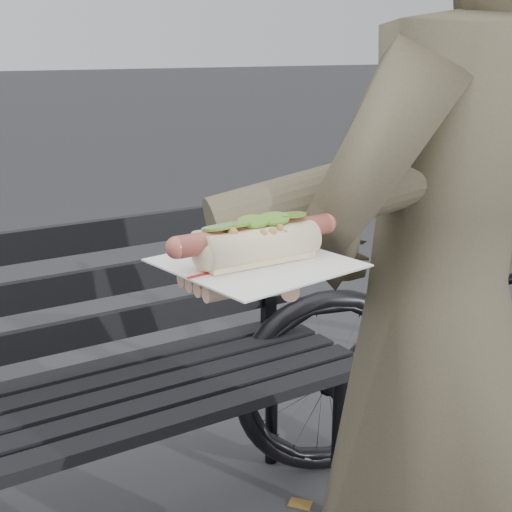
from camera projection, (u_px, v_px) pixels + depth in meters
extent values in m
cylinder|color=black|center=(338.00, 448.00, 1.99)|extent=(0.04, 0.04, 0.45)
cylinder|color=black|center=(272.00, 399.00, 2.27)|extent=(0.04, 0.04, 0.45)
cube|color=black|center=(107.00, 442.00, 1.57)|extent=(1.50, 0.07, 0.03)
cube|color=black|center=(93.00, 424.00, 1.65)|extent=(1.50, 0.07, 0.03)
cube|color=black|center=(80.00, 408.00, 1.72)|extent=(1.50, 0.07, 0.03)
cube|color=black|center=(68.00, 393.00, 1.79)|extent=(1.50, 0.07, 0.03)
cube|color=black|center=(57.00, 380.00, 1.87)|extent=(1.50, 0.07, 0.03)
cube|color=black|center=(269.00, 264.00, 2.16)|extent=(0.04, 0.03, 0.42)
cube|color=black|center=(50.00, 339.00, 1.86)|extent=(1.50, 0.02, 0.08)
cube|color=black|center=(46.00, 292.00, 1.82)|extent=(1.50, 0.02, 0.08)
cube|color=black|center=(42.00, 243.00, 1.79)|extent=(1.50, 0.02, 0.08)
imported|color=black|center=(498.00, 313.00, 2.33)|extent=(1.89, 1.12, 0.94)
imported|color=brown|center=(435.00, 340.00, 1.17)|extent=(0.69, 0.53, 1.69)
cylinder|color=brown|center=(380.00, 183.00, 1.01)|extent=(0.51, 0.23, 0.19)
cylinder|color=#D8A384|center=(280.00, 265.00, 0.85)|extent=(0.09, 0.08, 0.07)
ellipsoid|color=#D8A384|center=(256.00, 277.00, 0.82)|extent=(0.10, 0.12, 0.03)
cylinder|color=#D8A384|center=(228.00, 291.00, 0.77)|extent=(0.06, 0.02, 0.02)
cylinder|color=#D8A384|center=(219.00, 286.00, 0.79)|extent=(0.06, 0.02, 0.02)
cylinder|color=#D8A384|center=(210.00, 281.00, 0.80)|extent=(0.06, 0.02, 0.02)
cylinder|color=#D8A384|center=(202.00, 276.00, 0.82)|extent=(0.06, 0.02, 0.02)
cylinder|color=#D8A384|center=(290.00, 287.00, 0.78)|extent=(0.04, 0.05, 0.02)
cube|color=white|center=(256.00, 263.00, 0.82)|extent=(0.21, 0.21, 0.00)
cube|color=#B21E1E|center=(256.00, 261.00, 0.82)|extent=(0.19, 0.03, 0.00)
cylinder|color=#B25244|center=(256.00, 235.00, 0.81)|extent=(0.20, 0.02, 0.02)
sphere|color=#B25244|center=(177.00, 248.00, 0.76)|extent=(0.02, 0.02, 0.02)
sphere|color=#B25244|center=(326.00, 224.00, 0.86)|extent=(0.03, 0.02, 0.02)
sphere|color=#9E6B2D|center=(271.00, 222.00, 0.83)|extent=(0.01, 0.01, 0.01)
sphere|color=#9E6B2D|center=(284.00, 219.00, 0.85)|extent=(0.01, 0.01, 0.01)
sphere|color=#9E6B2D|center=(237.00, 225.00, 0.81)|extent=(0.01, 0.01, 0.01)
sphere|color=#9E6B2D|center=(257.00, 238.00, 0.78)|extent=(0.01, 0.01, 0.01)
sphere|color=#9E6B2D|center=(216.00, 231.00, 0.80)|extent=(0.01, 0.01, 0.01)
sphere|color=#9E6B2D|center=(272.00, 227.00, 0.84)|extent=(0.01, 0.01, 0.01)
sphere|color=#9E6B2D|center=(248.00, 232.00, 0.80)|extent=(0.01, 0.01, 0.01)
sphere|color=#9E6B2D|center=(258.00, 229.00, 0.82)|extent=(0.01, 0.01, 0.01)
sphere|color=#9E6B2D|center=(263.00, 234.00, 0.79)|extent=(0.01, 0.01, 0.01)
sphere|color=#9E6B2D|center=(284.00, 234.00, 0.80)|extent=(0.01, 0.01, 0.01)
sphere|color=#9E6B2D|center=(288.00, 218.00, 0.86)|extent=(0.01, 0.01, 0.01)
sphere|color=#9E6B2D|center=(261.00, 224.00, 0.81)|extent=(0.01, 0.01, 0.01)
sphere|color=#9E6B2D|center=(218.00, 240.00, 0.76)|extent=(0.01, 0.01, 0.01)
sphere|color=#9E6B2D|center=(233.00, 232.00, 0.78)|extent=(0.01, 0.01, 0.01)
sphere|color=#9E6B2D|center=(206.00, 231.00, 0.79)|extent=(0.01, 0.01, 0.01)
sphere|color=#9E6B2D|center=(272.00, 233.00, 0.79)|extent=(0.01, 0.01, 0.01)
sphere|color=#9E6B2D|center=(280.00, 228.00, 0.80)|extent=(0.01, 0.01, 0.01)
sphere|color=#9E6B2D|center=(286.00, 219.00, 0.84)|extent=(0.01, 0.01, 0.01)
sphere|color=#9E6B2D|center=(297.00, 227.00, 0.83)|extent=(0.01, 0.01, 0.01)
sphere|color=#9E6B2D|center=(279.00, 226.00, 0.83)|extent=(0.01, 0.01, 0.01)
sphere|color=#9E6B2D|center=(255.00, 231.00, 0.81)|extent=(0.01, 0.01, 0.01)
sphere|color=#9E6B2D|center=(275.00, 224.00, 0.82)|extent=(0.01, 0.01, 0.01)
sphere|color=#9E6B2D|center=(246.00, 222.00, 0.82)|extent=(0.01, 0.01, 0.01)
sphere|color=#9E6B2D|center=(247.00, 229.00, 0.81)|extent=(0.01, 0.01, 0.01)
cylinder|color=#5F9729|center=(218.00, 228.00, 0.78)|extent=(0.04, 0.04, 0.01)
cylinder|color=#5F9729|center=(234.00, 225.00, 0.79)|extent=(0.04, 0.04, 0.01)
cylinder|color=#5F9729|center=(253.00, 221.00, 0.81)|extent=(0.04, 0.04, 0.01)
cylinder|color=#5F9729|center=(274.00, 218.00, 0.82)|extent=(0.04, 0.04, 0.01)
cylinder|color=#5F9729|center=(291.00, 215.00, 0.83)|extent=(0.04, 0.04, 0.01)
cube|color=brown|center=(300.00, 504.00, 2.11)|extent=(0.08, 0.08, 0.00)
cube|color=brown|center=(286.00, 352.00, 3.16)|extent=(0.07, 0.08, 0.00)
cube|color=brown|center=(125.00, 370.00, 2.98)|extent=(0.10, 0.09, 0.00)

